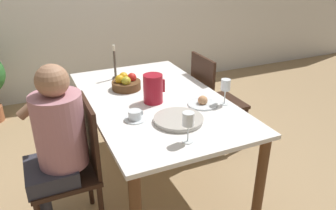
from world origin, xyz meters
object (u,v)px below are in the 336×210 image
(serving_tray, at_px, (179,120))
(fruit_bowl, at_px, (126,83))
(bread_plate, at_px, (203,103))
(wine_glass_water, at_px, (226,86))
(candlestick_tall, at_px, (115,66))
(chair_opposite, at_px, (213,100))
(person_seated, at_px, (56,142))
(red_pitcher, at_px, (153,89))
(chair_person_side, at_px, (74,166))
(wine_glass_juice, at_px, (188,121))
(teacup_near_person, at_px, (135,116))

(serving_tray, xyz_separation_m, fruit_bowl, (-0.14, 0.70, 0.04))
(serving_tray, xyz_separation_m, bread_plate, (0.28, 0.16, 0.00))
(wine_glass_water, xyz_separation_m, candlestick_tall, (-0.57, 0.86, -0.03))
(chair_opposite, relative_size, person_seated, 0.78)
(wine_glass_water, relative_size, bread_plate, 0.88)
(chair_opposite, bearing_deg, red_pitcher, -67.39)
(chair_person_side, xyz_separation_m, fruit_bowl, (0.55, 0.57, 0.28))
(wine_glass_water, height_order, serving_tray, wine_glass_water)
(person_seated, xyz_separation_m, wine_glass_juice, (0.71, -0.35, 0.16))
(chair_person_side, distance_m, teacup_near_person, 0.51)
(serving_tray, bearing_deg, bread_plate, 30.72)
(chair_opposite, distance_m, person_seated, 1.58)
(bread_plate, bearing_deg, red_pitcher, 147.73)
(red_pitcher, xyz_separation_m, teacup_near_person, (-0.22, -0.22, -0.08))
(chair_opposite, distance_m, bread_plate, 0.69)
(chair_person_side, height_order, wine_glass_juice, chair_person_side)
(person_seated, distance_m, teacup_near_person, 0.52)
(wine_glass_water, bearing_deg, teacup_near_person, 176.92)
(chair_opposite, xyz_separation_m, wine_glass_water, (-0.26, -0.55, 0.38))
(wine_glass_water, relative_size, wine_glass_juice, 1.02)
(chair_opposite, distance_m, candlestick_tall, 0.95)
(chair_person_side, relative_size, teacup_near_person, 6.15)
(wine_glass_water, height_order, bread_plate, wine_glass_water)
(fruit_bowl, bearing_deg, candlestick_tall, 91.94)
(chair_opposite, relative_size, wine_glass_water, 4.75)
(wine_glass_juice, bearing_deg, serving_tray, 75.93)
(chair_opposite, distance_m, wine_glass_water, 0.72)
(red_pitcher, distance_m, bread_plate, 0.38)
(candlestick_tall, bearing_deg, serving_tray, -81.47)
(red_pitcher, distance_m, serving_tray, 0.37)
(red_pitcher, bearing_deg, bread_plate, -32.27)
(chair_opposite, height_order, person_seated, person_seated)
(serving_tray, relative_size, candlestick_tall, 1.09)
(chair_opposite, xyz_separation_m, wine_glass_juice, (-0.75, -0.91, 0.37))
(person_seated, relative_size, red_pitcher, 5.56)
(bread_plate, bearing_deg, candlestick_tall, 117.72)
(person_seated, xyz_separation_m, teacup_near_person, (0.52, 0.04, 0.05))
(serving_tray, bearing_deg, chair_person_side, 169.53)
(red_pitcher, relative_size, bread_plate, 0.98)
(person_seated, relative_size, bread_plate, 5.42)
(person_seated, relative_size, serving_tray, 3.61)
(teacup_near_person, bearing_deg, fruit_bowl, 78.01)
(teacup_near_person, bearing_deg, chair_person_side, -177.59)
(wine_glass_juice, bearing_deg, fruit_bowl, 94.41)
(person_seated, height_order, wine_glass_water, person_seated)
(chair_person_side, xyz_separation_m, serving_tray, (0.69, -0.13, 0.25))
(teacup_near_person, xyz_separation_m, fruit_bowl, (0.12, 0.55, 0.02))
(candlestick_tall, bearing_deg, wine_glass_juice, -86.14)
(person_seated, height_order, red_pitcher, person_seated)
(wine_glass_water, height_order, wine_glass_juice, wine_glass_water)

